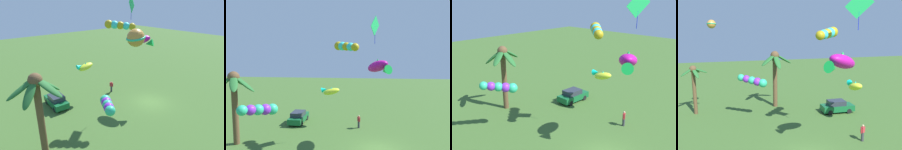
# 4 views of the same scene
# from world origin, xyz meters

# --- Properties ---
(palm_tree_0) EXTENTS (4.41, 4.36, 7.29)m
(palm_tree_0) POSITION_xyz_m (-0.05, 14.07, 5.30)
(palm_tree_0) COLOR brown
(palm_tree_0) RESTS_ON ground
(parked_car_0) EXTENTS (3.94, 1.82, 1.51)m
(parked_car_0) POSITION_xyz_m (6.81, 9.79, 0.75)
(parked_car_0) COLOR #145B2D
(parked_car_0) RESTS_ON ground
(spectator_0) EXTENTS (0.51, 0.37, 1.59)m
(spectator_0) POSITION_xyz_m (5.68, 1.90, 0.81)
(spectator_0) COLOR #38383D
(spectator_0) RESTS_ON ground
(kite_fish_0) EXTENTS (1.06, 2.45, 1.26)m
(kite_fish_0) POSITION_xyz_m (6.67, 5.52, 4.31)
(kite_fish_0) COLOR #E0F030
(kite_tube_1) EXTENTS (3.09, 2.14, 1.33)m
(kite_tube_1) POSITION_xyz_m (-3.30, 9.71, 4.52)
(kite_tube_1) COLOR #2BBD84
(kite_tube_2) EXTENTS (2.78, 2.67, 1.10)m
(kite_tube_2) POSITION_xyz_m (2.59, 3.35, 9.74)
(kite_tube_2) COLOR #B29A15
(kite_fish_4) EXTENTS (3.49, 2.78, 1.79)m
(kite_fish_4) POSITION_xyz_m (2.30, -0.03, 7.69)
(kite_fish_4) COLOR #BD1191
(kite_diamond_5) EXTENTS (1.92, 1.02, 2.99)m
(kite_diamond_5) POSITION_xyz_m (3.78, 0.28, 11.93)
(kite_diamond_5) COLOR #21C35A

